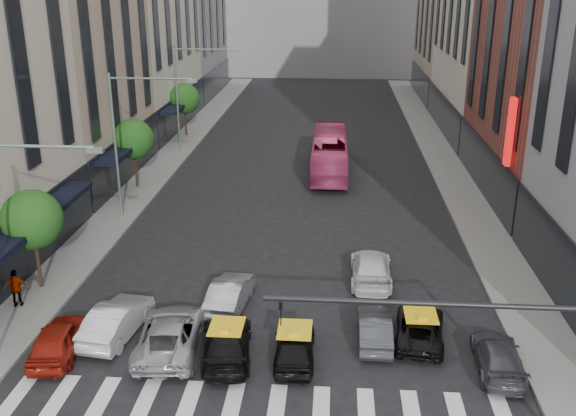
% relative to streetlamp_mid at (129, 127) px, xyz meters
% --- Properties ---
extents(sidewalk_left, '(3.00, 96.00, 0.15)m').
position_rel_streetlamp_mid_xyz_m(sidewalk_left, '(-1.46, 10.00, -5.83)').
color(sidewalk_left, slate).
rests_on(sidewalk_left, ground).
extents(sidewalk_right, '(3.00, 96.00, 0.15)m').
position_rel_streetlamp_mid_xyz_m(sidewalk_right, '(21.54, 10.00, -5.83)').
color(sidewalk_right, slate).
rests_on(sidewalk_right, ground).
extents(building_left_b, '(8.00, 16.00, 24.00)m').
position_rel_streetlamp_mid_xyz_m(building_left_b, '(-6.96, 8.00, 6.10)').
color(building_left_b, tan).
rests_on(building_left_b, ground).
extents(building_right_b, '(8.00, 18.00, 26.00)m').
position_rel_streetlamp_mid_xyz_m(building_right_b, '(27.04, 7.00, 7.10)').
color(building_right_b, brown).
rests_on(building_right_b, ground).
extents(tree_near, '(2.88, 2.88, 4.95)m').
position_rel_streetlamp_mid_xyz_m(tree_near, '(-1.76, -10.00, -2.25)').
color(tree_near, black).
rests_on(tree_near, sidewalk_left).
extents(tree_mid, '(2.88, 2.88, 4.95)m').
position_rel_streetlamp_mid_xyz_m(tree_mid, '(-1.76, 6.00, -2.25)').
color(tree_mid, black).
rests_on(tree_mid, sidewalk_left).
extents(tree_far, '(2.88, 2.88, 4.95)m').
position_rel_streetlamp_mid_xyz_m(tree_far, '(-1.76, 22.00, -2.25)').
color(tree_far, black).
rests_on(tree_far, sidewalk_left).
extents(streetlamp_mid, '(5.38, 0.25, 9.00)m').
position_rel_streetlamp_mid_xyz_m(streetlamp_mid, '(0.00, 0.00, 0.00)').
color(streetlamp_mid, gray).
rests_on(streetlamp_mid, sidewalk_left).
extents(streetlamp_far, '(5.38, 0.25, 9.00)m').
position_rel_streetlamp_mid_xyz_m(streetlamp_far, '(0.00, 16.00, 0.00)').
color(streetlamp_far, gray).
rests_on(streetlamp_far, sidewalk_left).
extents(traffic_signal, '(10.10, 0.20, 6.00)m').
position_rel_streetlamp_mid_xyz_m(traffic_signal, '(17.74, -21.00, -1.43)').
color(traffic_signal, black).
rests_on(traffic_signal, ground).
extents(liberty_sign, '(0.30, 0.70, 4.00)m').
position_rel_streetlamp_mid_xyz_m(liberty_sign, '(22.64, 0.00, 0.10)').
color(liberty_sign, red).
rests_on(liberty_sign, ground).
extents(car_red, '(2.10, 4.29, 1.41)m').
position_rel_streetlamp_mid_xyz_m(car_red, '(1.53, -15.59, -5.20)').
color(car_red, maroon).
rests_on(car_red, ground).
extents(car_white_front, '(2.15, 4.70, 1.49)m').
position_rel_streetlamp_mid_xyz_m(car_white_front, '(3.40, -13.94, -5.16)').
color(car_white_front, '#B8B8B8').
rests_on(car_white_front, ground).
extents(car_silver, '(2.90, 5.49, 1.47)m').
position_rel_streetlamp_mid_xyz_m(car_silver, '(5.94, -14.87, -5.17)').
color(car_silver, '#A7A6AC').
rests_on(car_silver, ground).
extents(taxi_left, '(2.45, 4.89, 1.36)m').
position_rel_streetlamp_mid_xyz_m(taxi_left, '(8.36, -15.22, -5.22)').
color(taxi_left, black).
rests_on(taxi_left, ground).
extents(taxi_center, '(1.70, 4.00, 1.35)m').
position_rel_streetlamp_mid_xyz_m(taxi_center, '(11.09, -15.25, -5.23)').
color(taxi_center, black).
rests_on(taxi_center, ground).
extents(car_grey_mid, '(1.35, 3.88, 1.28)m').
position_rel_streetlamp_mid_xyz_m(car_grey_mid, '(14.34, -13.61, -5.27)').
color(car_grey_mid, '#36383C').
rests_on(car_grey_mid, ground).
extents(taxi_right, '(2.52, 4.50, 1.19)m').
position_rel_streetlamp_mid_xyz_m(taxi_right, '(16.25, -13.36, -5.31)').
color(taxi_right, black).
rests_on(taxi_right, ground).
extents(car_grey_curb, '(1.97, 4.33, 1.23)m').
position_rel_streetlamp_mid_xyz_m(car_grey_curb, '(19.04, -15.37, -5.29)').
color(car_grey_curb, '#3F4147').
rests_on(car_grey_curb, ground).
extents(car_row2_left, '(1.88, 4.40, 1.41)m').
position_rel_streetlamp_mid_xyz_m(car_row2_left, '(7.81, -11.09, -5.20)').
color(car_row2_left, '#A9A9AE').
rests_on(car_row2_left, ground).
extents(car_row2_right, '(2.10, 4.95, 1.43)m').
position_rel_streetlamp_mid_xyz_m(car_row2_right, '(14.46, -7.90, -5.19)').
color(car_row2_right, white).
rests_on(car_row2_right, ground).
extents(bus, '(2.70, 11.31, 3.15)m').
position_rel_streetlamp_mid_xyz_m(bus, '(12.11, 11.00, -4.33)').
color(bus, '#C53A6D').
rests_on(bus, ground).
extents(pedestrian_far, '(1.15, 0.70, 1.82)m').
position_rel_streetlamp_mid_xyz_m(pedestrian_far, '(-1.93, -12.02, -4.84)').
color(pedestrian_far, gray).
rests_on(pedestrian_far, sidewalk_left).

